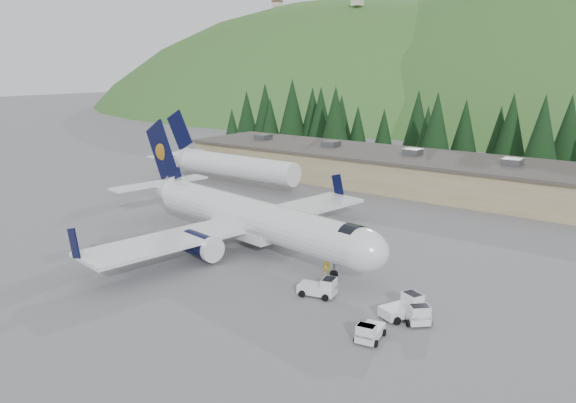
# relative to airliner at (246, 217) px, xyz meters

# --- Properties ---
(ground) EXTENTS (600.00, 600.00, 0.00)m
(ground) POSITION_rel_airliner_xyz_m (1.08, -0.17, -3.30)
(ground) COLOR slate
(airliner) EXTENTS (37.32, 35.17, 12.39)m
(airliner) POSITION_rel_airliner_xyz_m (0.00, 0.00, 0.00)
(airliner) COLOR white
(airliner) RESTS_ON ground
(second_airliner) EXTENTS (27.50, 11.00, 10.05)m
(second_airliner) POSITION_rel_airliner_xyz_m (-23.85, 21.83, 0.02)
(second_airliner) COLOR white
(second_airliner) RESTS_ON ground
(baggage_tug_a) EXTENTS (3.37, 2.44, 1.65)m
(baggage_tug_a) POSITION_rel_airliner_xyz_m (13.41, -5.98, -2.56)
(baggage_tug_a) COLOR white
(baggage_tug_a) RESTS_ON ground
(baggage_tug_b) EXTENTS (3.22, 3.28, 1.64)m
(baggage_tug_b) POSITION_rel_airliner_xyz_m (21.85, -5.68, -2.57)
(baggage_tug_b) COLOR white
(baggage_tug_b) RESTS_ON ground
(baggage_tug_c) EXTENTS (2.93, 3.63, 1.73)m
(baggage_tug_c) POSITION_rel_airliner_xyz_m (20.72, -5.33, -2.53)
(baggage_tug_c) COLOR white
(baggage_tug_c) RESTS_ON ground
(terminal_building) EXTENTS (71.00, 17.00, 6.10)m
(terminal_building) POSITION_rel_airliner_xyz_m (-3.93, 37.83, -0.68)
(terminal_building) COLOR #98835E
(terminal_building) RESTS_ON ground
(baggage_tug_d) EXTENTS (2.03, 2.92, 1.45)m
(baggage_tug_d) POSITION_rel_airliner_xyz_m (20.49, -10.39, -2.65)
(baggage_tug_d) COLOR white
(baggage_tug_d) RESTS_ON ground
(ramp_worker) EXTENTS (0.72, 0.66, 1.66)m
(ramp_worker) POSITION_rel_airliner_xyz_m (10.94, -1.33, -2.47)
(ramp_worker) COLOR yellow
(ramp_worker) RESTS_ON ground
(tree_line) EXTENTS (113.18, 19.32, 14.40)m
(tree_line) POSITION_rel_airliner_xyz_m (-3.03, 60.92, 4.39)
(tree_line) COLOR black
(tree_line) RESTS_ON ground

